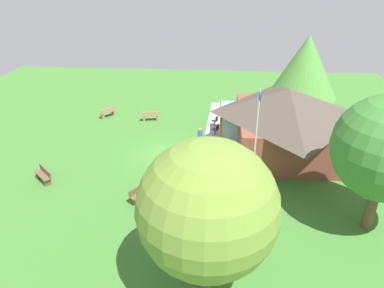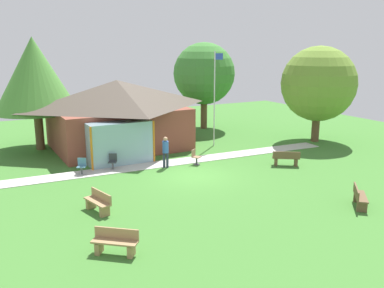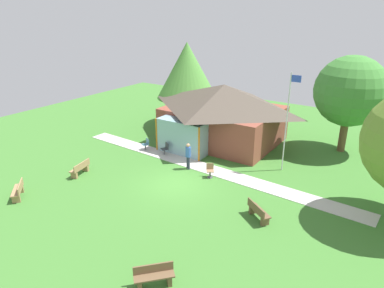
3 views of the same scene
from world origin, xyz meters
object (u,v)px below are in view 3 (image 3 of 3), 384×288
flagpole (287,119)px  visitor_on_path (188,154)px  tree_behind_pavilion_right (350,91)px  bench_front_right (154,276)px  bench_front_left (18,191)px  tree_behind_pavilion_left (187,71)px  bench_mid_right (258,212)px  bench_mid_left (80,169)px  patio_chair_west (146,145)px  patio_chair_porch_left (165,149)px  pavilion (222,112)px  patio_chair_lawn_spare (210,171)px

flagpole → visitor_on_path: 6.46m
visitor_on_path → tree_behind_pavilion_right: size_ratio=0.26×
bench_front_right → tree_behind_pavilion_right: (2.81, 17.73, 3.95)m
bench_front_left → tree_behind_pavilion_left: tree_behind_pavilion_left is taller
bench_front_left → bench_front_right: bearing=-145.2°
bench_mid_right → bench_mid_left: size_ratio=0.95×
bench_front_right → tree_behind_pavilion_left: 19.96m
bench_front_right → bench_mid_left: size_ratio=0.90×
flagpole → bench_front_right: (-0.43, -12.24, -3.00)m
bench_mid_left → visitor_on_path: bearing=-62.2°
visitor_on_path → tree_behind_pavilion_right: 11.92m
bench_mid_right → patio_chair_west: size_ratio=1.72×
flagpole → patio_chair_porch_left: (-7.76, -2.13, -2.99)m
flagpole → bench_mid_right: flagpole is taller
patio_chair_west → patio_chair_porch_left: same height
pavilion → flagpole: (5.82, -2.44, 1.10)m
bench_front_right → pavilion: bearing=-116.9°
pavilion → bench_front_right: size_ratio=6.45×
patio_chair_porch_left → patio_chair_lawn_spare: 4.60m
pavilion → flagpole: bearing=-22.8°
flagpole → patio_chair_lawn_spare: (-3.33, -3.40, -2.99)m
bench_mid_left → tree_behind_pavilion_right: tree_behind_pavilion_right is taller
bench_front_left → patio_chair_porch_left: size_ratio=1.66×
flagpole → tree_behind_pavilion_left: bearing=156.7°
patio_chair_west → tree_behind_pavilion_left: size_ratio=0.12×
bench_front_right → patio_chair_west: (-9.02, 10.03, 0.01)m
pavilion → patio_chair_west: (-3.63, -4.65, -1.88)m
bench_front_left → tree_behind_pavilion_right: size_ratio=0.21×
bench_mid_right → tree_behind_pavilion_left: (-11.39, 10.54, 4.34)m
bench_mid_left → patio_chair_porch_left: (2.39, 5.44, 0.01)m
bench_mid_left → patio_chair_lawn_spare: (6.82, 4.17, 0.01)m
bench_front_left → bench_mid_left: bearing=-58.3°
visitor_on_path → bench_front_left: bearing=-94.1°
pavilion → bench_mid_right: bearing=-51.3°
bench_front_left → patio_chair_lawn_spare: size_ratio=1.66×
visitor_on_path → bench_mid_left: bearing=-108.6°
flagpole → tree_behind_pavilion_right: 6.06m
patio_chair_west → patio_chair_lawn_spare: size_ratio=1.00×
patio_chair_west → visitor_on_path: 4.51m
bench_front_left → patio_chair_porch_left: bearing=-67.7°
flagpole → bench_front_right: 12.61m
bench_front_left → patio_chair_lawn_spare: 10.80m
bench_mid_right → patio_chair_west: 11.12m
bench_mid_left → patio_chair_porch_left: size_ratio=1.81×
flagpole → patio_chair_porch_left: bearing=-164.6°
bench_mid_right → bench_front_right: (-1.41, -6.19, 0.00)m
patio_chair_west → tree_behind_pavilion_right: (11.83, 7.70, 3.94)m
flagpole → tree_behind_pavilion_right: size_ratio=0.91×
visitor_on_path → tree_behind_pavilion_right: bearing=79.8°
pavilion → tree_behind_pavilion_left: (-4.59, 2.05, 2.44)m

